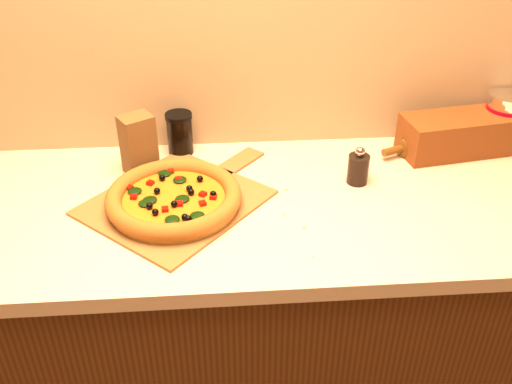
{
  "coord_description": "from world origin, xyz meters",
  "views": [
    {
      "loc": [
        -0.02,
        0.2,
        1.73
      ],
      "look_at": [
        0.07,
        1.38,
        0.96
      ],
      "focal_mm": 40.0,
      "sensor_mm": 36.0,
      "label": 1
    }
  ],
  "objects_px": {
    "pizza_peel": "(180,199)",
    "pepper_grinder": "(358,168)",
    "pizza": "(174,198)",
    "coffee_canister": "(504,119)",
    "rolling_pin": "(437,139)",
    "dark_jar": "(180,133)"
  },
  "relations": [
    {
      "from": "rolling_pin",
      "to": "coffee_canister",
      "type": "xyz_separation_m",
      "value": [
        0.2,
        0.01,
        0.06
      ]
    },
    {
      "from": "pizza",
      "to": "pepper_grinder",
      "type": "height_order",
      "value": "pepper_grinder"
    },
    {
      "from": "coffee_canister",
      "to": "pepper_grinder",
      "type": "bearing_deg",
      "value": -158.78
    },
    {
      "from": "pizza",
      "to": "pepper_grinder",
      "type": "relative_size",
      "value": 3.16
    },
    {
      "from": "pizza_peel",
      "to": "pepper_grinder",
      "type": "height_order",
      "value": "pepper_grinder"
    },
    {
      "from": "coffee_canister",
      "to": "dark_jar",
      "type": "xyz_separation_m",
      "value": [
        -0.97,
        0.02,
        -0.02
      ]
    },
    {
      "from": "pizza_peel",
      "to": "coffee_canister",
      "type": "bearing_deg",
      "value": 55.77
    },
    {
      "from": "pizza",
      "to": "coffee_canister",
      "type": "distance_m",
      "value": 1.01
    },
    {
      "from": "pepper_grinder",
      "to": "dark_jar",
      "type": "distance_m",
      "value": 0.53
    },
    {
      "from": "pizza_peel",
      "to": "pepper_grinder",
      "type": "bearing_deg",
      "value": 48.29
    },
    {
      "from": "dark_jar",
      "to": "pizza",
      "type": "bearing_deg",
      "value": -91.15
    },
    {
      "from": "pizza",
      "to": "coffee_canister",
      "type": "bearing_deg",
      "value": 15.84
    },
    {
      "from": "pizza_peel",
      "to": "coffee_canister",
      "type": "relative_size",
      "value": 3.44
    },
    {
      "from": "pepper_grinder",
      "to": "rolling_pin",
      "type": "height_order",
      "value": "pepper_grinder"
    },
    {
      "from": "pizza",
      "to": "rolling_pin",
      "type": "bearing_deg",
      "value": 19.06
    },
    {
      "from": "pizza",
      "to": "rolling_pin",
      "type": "height_order",
      "value": "pizza"
    },
    {
      "from": "pizza_peel",
      "to": "pizza",
      "type": "xyz_separation_m",
      "value": [
        -0.01,
        -0.03,
        0.03
      ]
    },
    {
      "from": "pizza_peel",
      "to": "pizza",
      "type": "relative_size",
      "value": 1.61
    },
    {
      "from": "pizza_peel",
      "to": "rolling_pin",
      "type": "xyz_separation_m",
      "value": [
        0.76,
        0.24,
        0.02
      ]
    },
    {
      "from": "pepper_grinder",
      "to": "coffee_canister",
      "type": "relative_size",
      "value": 0.68
    },
    {
      "from": "rolling_pin",
      "to": "dark_jar",
      "type": "xyz_separation_m",
      "value": [
        -0.77,
        0.03,
        0.04
      ]
    },
    {
      "from": "pizza",
      "to": "coffee_canister",
      "type": "xyz_separation_m",
      "value": [
        0.97,
        0.28,
        0.05
      ]
    }
  ]
}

